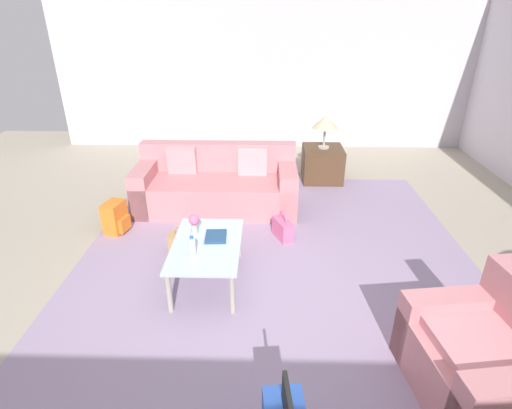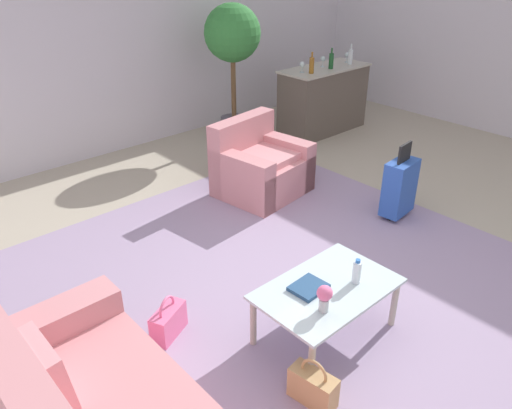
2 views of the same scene
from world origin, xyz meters
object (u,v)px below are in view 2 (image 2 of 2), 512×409
(flower_vase, at_px, (324,296))
(water_bottle, at_px, (357,272))
(wine_glass_left_of_centre, at_px, (323,59))
(suitcase_blue, at_px, (400,187))
(coffee_table_book, at_px, (309,287))
(wine_glass_leftmost, at_px, (302,65))
(wine_bottle_amber, at_px, (312,65))
(wine_bottle_green, at_px, (331,61))
(armchair, at_px, (258,168))
(wine_glass_right_of_centre, at_px, (347,55))
(wine_bottle_clear, at_px, (350,56))
(bar_console, at_px, (323,99))
(handbag_tan, at_px, (313,387))
(coffee_table, at_px, (327,293))
(handbag_pink, at_px, (168,321))
(potted_ficus, at_px, (233,44))

(flower_vase, bearing_deg, water_bottle, 6.79)
(wine_glass_left_of_centre, distance_m, suitcase_blue, 2.97)
(coffee_table_book, relative_size, wine_glass_leftmost, 1.64)
(wine_bottle_amber, bearing_deg, wine_bottle_green, 0.00)
(coffee_table_book, xyz_separation_m, flower_vase, (-0.10, -0.23, 0.11))
(armchair, relative_size, coffee_table_book, 4.22)
(wine_glass_right_of_centre, relative_size, wine_bottle_clear, 0.51)
(wine_glass_leftmost, relative_size, wine_glass_left_of_centre, 1.00)
(suitcase_blue, bearing_deg, wine_glass_left_of_centre, 58.52)
(flower_vase, relative_size, bar_console, 0.14)
(wine_glass_left_of_centre, bearing_deg, bar_console, -90.00)
(wine_bottle_amber, xyz_separation_m, handbag_tan, (-3.60, -3.35, -0.98))
(armchair, distance_m, wine_glass_left_of_centre, 2.55)
(coffee_table, distance_m, bar_console, 4.68)
(wine_glass_left_of_centre, height_order, handbag_tan, wine_glass_left_of_centre)
(flower_vase, relative_size, handbag_pink, 0.57)
(coffee_table, distance_m, wine_bottle_green, 4.64)
(armchair, distance_m, potted_ficus, 2.10)
(potted_ficus, bearing_deg, water_bottle, -117.76)
(wine_glass_left_of_centre, relative_size, potted_ficus, 0.08)
(flower_vase, height_order, wine_glass_right_of_centre, wine_glass_right_of_centre)
(wine_glass_left_of_centre, relative_size, wine_bottle_clear, 0.51)
(handbag_tan, bearing_deg, armchair, 54.15)
(wine_bottle_clear, bearing_deg, flower_vase, -143.02)
(bar_console, height_order, handbag_pink, bar_console)
(wine_glass_right_of_centre, xyz_separation_m, wine_bottle_green, (-0.52, -0.11, 0.01))
(flower_vase, distance_m, wine_bottle_clear, 5.23)
(water_bottle, xyz_separation_m, wine_glass_right_of_centre, (3.80, 3.20, 0.56))
(coffee_table, height_order, wine_glass_left_of_centre, wine_glass_left_of_centre)
(wine_glass_left_of_centre, xyz_separation_m, handbag_tan, (-4.04, -3.52, -0.98))
(wine_glass_leftmost, xyz_separation_m, wine_glass_left_of_centre, (0.50, 0.04, 0.00))
(wine_glass_left_of_centre, bearing_deg, wine_bottle_green, -94.42)
(armchair, bearing_deg, bar_console, 22.87)
(bar_console, relative_size, wine_glass_left_of_centre, 9.56)
(suitcase_blue, bearing_deg, flower_vase, -159.05)
(handbag_pink, bearing_deg, flower_vase, -54.58)
(coffee_table_book, xyz_separation_m, wine_bottle_clear, (4.06, 2.90, 0.65))
(armchair, height_order, suitcase_blue, armchair)
(armchair, bearing_deg, handbag_pink, -147.79)
(armchair, bearing_deg, wine_bottle_green, 20.31)
(coffee_table, xyz_separation_m, wine_glass_left_of_centre, (3.50, 3.15, 0.72))
(bar_console, relative_size, wine_bottle_green, 4.92)
(handbag_pink, bearing_deg, water_bottle, -39.32)
(wine_glass_right_of_centre, distance_m, wine_bottle_amber, 0.95)
(bar_console, distance_m, wine_bottle_clear, 0.75)
(flower_vase, relative_size, wine_bottle_amber, 0.68)
(wine_bottle_clear, bearing_deg, suitcase_blue, -130.35)
(potted_ficus, bearing_deg, wine_bottle_green, -29.19)
(wine_glass_leftmost, distance_m, wine_bottle_green, 0.51)
(coffee_table, height_order, flower_vase, flower_vase)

